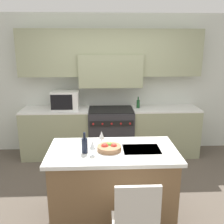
# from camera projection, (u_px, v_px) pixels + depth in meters

# --- Properties ---
(ground_plane) EXTENTS (10.00, 10.00, 0.00)m
(ground_plane) POSITION_uv_depth(u_px,v_px,m) (116.00, 204.00, 3.44)
(ground_plane) COLOR brown
(back_cabinetry) EXTENTS (10.00, 0.46, 2.70)m
(back_cabinetry) POSITION_uv_depth(u_px,v_px,m) (110.00, 73.00, 4.85)
(back_cabinetry) COLOR silver
(back_cabinetry) RESTS_ON ground_plane
(back_counter) EXTENTS (3.38, 0.62, 0.94)m
(back_counter) POSITION_uv_depth(u_px,v_px,m) (111.00, 132.00, 4.90)
(back_counter) COLOR gray
(back_counter) RESTS_ON ground_plane
(range_stove) EXTENTS (0.85, 0.70, 0.93)m
(range_stove) POSITION_uv_depth(u_px,v_px,m) (111.00, 132.00, 4.88)
(range_stove) COLOR #2D2D33
(range_stove) RESTS_ON ground_plane
(microwave) EXTENTS (0.50, 0.38, 0.34)m
(microwave) POSITION_uv_depth(u_px,v_px,m) (65.00, 100.00, 4.69)
(microwave) COLOR silver
(microwave) RESTS_ON back_counter
(kitchen_island) EXTENTS (1.53, 0.82, 0.92)m
(kitchen_island) POSITION_uv_depth(u_px,v_px,m) (113.00, 184.00, 3.08)
(kitchen_island) COLOR brown
(kitchen_island) RESTS_ON ground_plane
(island_chair) EXTENTS (0.42, 0.40, 0.98)m
(island_chair) POSITION_uv_depth(u_px,v_px,m) (136.00, 223.00, 2.29)
(island_chair) COLOR beige
(island_chair) RESTS_ON ground_plane
(wine_bottle) EXTENTS (0.07, 0.07, 0.25)m
(wine_bottle) POSITION_uv_depth(u_px,v_px,m) (85.00, 145.00, 2.85)
(wine_bottle) COLOR black
(wine_bottle) RESTS_ON kitchen_island
(wine_glass_near) EXTENTS (0.07, 0.07, 0.18)m
(wine_glass_near) POSITION_uv_depth(u_px,v_px,m) (92.00, 146.00, 2.78)
(wine_glass_near) COLOR white
(wine_glass_near) RESTS_ON kitchen_island
(wine_glass_far) EXTENTS (0.07, 0.07, 0.18)m
(wine_glass_far) POSITION_uv_depth(u_px,v_px,m) (102.00, 135.00, 3.08)
(wine_glass_far) COLOR white
(wine_glass_far) RESTS_ON kitchen_island
(fruit_bowl) EXTENTS (0.29, 0.29, 0.09)m
(fruit_bowl) POSITION_uv_depth(u_px,v_px,m) (109.00, 148.00, 2.94)
(fruit_bowl) COLOR #996B47
(fruit_bowl) RESTS_ON kitchen_island
(oil_bottle_on_counter) EXTENTS (0.06, 0.06, 0.22)m
(oil_bottle_on_counter) POSITION_uv_depth(u_px,v_px,m) (138.00, 104.00, 4.79)
(oil_bottle_on_counter) COLOR #194723
(oil_bottle_on_counter) RESTS_ON back_counter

